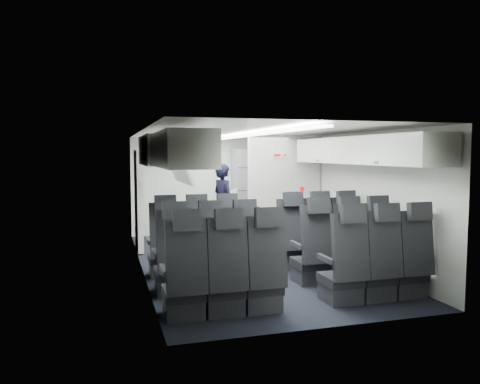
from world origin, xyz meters
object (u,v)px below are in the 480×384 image
galley_unit (252,192)px  carry_on_bag (163,153)px  flight_attendant (224,204)px  boarding_door (139,199)px  seat_row_rear (304,274)px  seat_row_front (257,245)px  seat_row_mid (277,257)px

galley_unit → carry_on_bag: 4.21m
flight_attendant → carry_on_bag: size_ratio=4.33×
galley_unit → boarding_door: galley_unit is taller
seat_row_rear → carry_on_bag: 2.63m
seat_row_rear → galley_unit: (0.95, 5.05, 0.55)m
seat_row_front → seat_row_rear: 1.80m
boarding_door → seat_row_front: bearing=-51.8°
galley_unit → carry_on_bag: bearing=-125.3°
seat_row_mid → galley_unit: size_ratio=1.75×
boarding_door → carry_on_bag: carry_on_bag is taller
seat_row_mid → galley_unit: galley_unit is taller
seat_row_front → flight_attendant: 2.27m
seat_row_mid → boarding_door: boarding_door is taller
seat_row_rear → flight_attendant: 4.05m
galley_unit → boarding_door: size_ratio=1.02×
galley_unit → flight_attendant: bearing=-132.0°
seat_row_rear → seat_row_front: bearing=90.0°
boarding_door → carry_on_bag: size_ratio=4.99×
seat_row_mid → galley_unit: 4.30m
seat_row_rear → flight_attendant: size_ratio=2.06×
galley_unit → seat_row_rear: bearing=-100.6°
seat_row_front → seat_row_rear: bearing=-90.0°
seat_row_rear → galley_unit: bearing=79.4°
seat_row_front → galley_unit: galley_unit is taller
seat_row_front → seat_row_mid: size_ratio=1.00×
seat_row_mid → carry_on_bag: size_ratio=8.93×
seat_row_mid → flight_attendant: flight_attendant is taller
seat_row_front → galley_unit: size_ratio=1.75×
seat_row_rear → carry_on_bag: (-1.43, 1.69, 1.42)m
seat_row_rear → galley_unit: 5.17m
seat_row_mid → seat_row_rear: 0.90m
boarding_door → seat_row_rear: bearing=-67.1°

